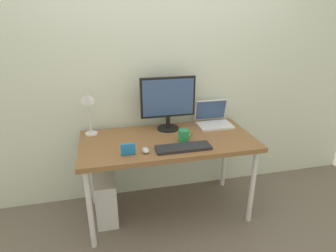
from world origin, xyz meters
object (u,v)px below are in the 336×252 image
at_px(monitor, 168,101).
at_px(keyboard, 183,148).
at_px(desk, 168,146).
at_px(coffee_mug, 184,135).
at_px(desk_lamp, 88,104).
at_px(mouse, 146,150).
at_px(computer_tower, 106,198).
at_px(laptop, 213,119).
at_px(photo_frame, 128,149).

bearing_deg(monitor, keyboard, -86.85).
distance_m(desk, coffee_mug, 0.18).
xyz_separation_m(desk_lamp, keyboard, (0.72, -0.44, -0.28)).
xyz_separation_m(monitor, mouse, (-0.28, -0.42, -0.26)).
distance_m(desk_lamp, mouse, 0.65).
bearing_deg(desk_lamp, monitor, -0.04).
distance_m(monitor, keyboard, 0.51).
xyz_separation_m(keyboard, computer_tower, (-0.64, 0.25, -0.55)).
xyz_separation_m(desk, coffee_mug, (0.12, -0.06, 0.11)).
xyz_separation_m(desk_lamp, mouse, (0.42, -0.42, -0.27)).
relative_size(laptop, photo_frame, 2.91).
distance_m(laptop, mouse, 0.85).
relative_size(mouse, photo_frame, 0.82).
distance_m(laptop, coffee_mug, 0.48).
relative_size(coffee_mug, photo_frame, 1.12).
height_order(monitor, keyboard, monitor).
distance_m(monitor, coffee_mug, 0.37).
bearing_deg(desk, mouse, -138.09).
relative_size(desk, photo_frame, 13.46).
distance_m(keyboard, photo_frame, 0.44).
height_order(desk, laptop, laptop).
xyz_separation_m(desk, photo_frame, (-0.36, -0.22, 0.11)).
bearing_deg(keyboard, desk, 109.39).
height_order(mouse, photo_frame, photo_frame).
xyz_separation_m(monitor, coffee_mug, (0.07, -0.29, -0.23)).
bearing_deg(monitor, laptop, 2.04).
bearing_deg(monitor, desk_lamp, 179.96).
xyz_separation_m(desk_lamp, coffee_mug, (0.76, -0.29, -0.24)).
height_order(mouse, coffee_mug, coffee_mug).
distance_m(keyboard, mouse, 0.30).
xyz_separation_m(laptop, coffee_mug, (-0.38, -0.30, -0.01)).
relative_size(desk_lamp, keyboard, 0.93).
bearing_deg(mouse, photo_frame, -173.38).
bearing_deg(photo_frame, desk_lamp, 122.58).
distance_m(desk, desk_lamp, 0.76).
distance_m(desk, computer_tower, 0.74).
relative_size(monitor, coffee_mug, 4.03).
relative_size(laptop, computer_tower, 0.76).
xyz_separation_m(keyboard, mouse, (-0.30, 0.01, 0.01)).
bearing_deg(mouse, monitor, 56.88).
height_order(laptop, coffee_mug, laptop).
bearing_deg(desk_lamp, desk, -19.10).
bearing_deg(monitor, computer_tower, -163.13).
xyz_separation_m(laptop, computer_tower, (-1.06, -0.20, -0.60)).
height_order(desk_lamp, photo_frame, desk_lamp).
height_order(keyboard, photo_frame, photo_frame).
bearing_deg(computer_tower, mouse, -35.29).
xyz_separation_m(desk, computer_tower, (-0.56, 0.04, -0.48)).
height_order(laptop, desk_lamp, desk_lamp).
bearing_deg(monitor, mouse, -123.12).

